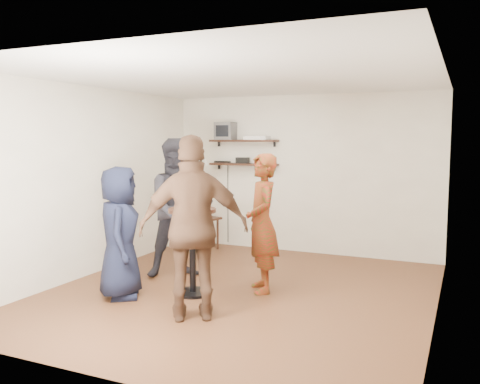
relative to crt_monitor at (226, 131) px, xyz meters
The scene contains 18 objects.
room 2.82m from the crt_monitor, 60.69° to the right, with size 4.58×5.08×2.68m.
shelf_upper 0.37m from the crt_monitor, ahead, with size 1.20×0.25×0.04m, color black.
shelf_lower 0.66m from the crt_monitor, ahead, with size 1.20×0.25×0.04m, color black.
crt_monitor is the anchor object (origin of this frame).
dvd_deck 0.59m from the crt_monitor, ahead, with size 0.40×0.24×0.06m, color silver.
radio 0.59m from the crt_monitor, ahead, with size 0.22×0.10×0.10m, color black.
power_strip 0.55m from the crt_monitor, 152.61° to the left, with size 0.30×0.05×0.03m, color black.
side_table 1.63m from the crt_monitor, 115.17° to the right, with size 0.58×0.58×0.56m.
vase_lilies 1.22m from the crt_monitor, 115.23° to the right, with size 0.20×0.21×1.09m.
drinks_table 3.10m from the crt_monitor, 72.64° to the right, with size 0.58×0.58×1.05m.
wine_glass_fl 2.91m from the crt_monitor, 74.16° to the right, with size 0.07×0.07×0.21m.
wine_glass_fr 2.95m from the crt_monitor, 71.58° to the right, with size 0.07×0.07×0.22m.
wine_glass_bl 2.85m from the crt_monitor, 72.68° to the right, with size 0.06×0.06×0.19m.
wine_glass_br 2.91m from the crt_monitor, 72.02° to the right, with size 0.06×0.06×0.19m.
person_plaid 2.93m from the crt_monitor, 54.78° to the right, with size 0.62×0.41×1.71m, color red.
person_dark 2.30m from the crt_monitor, 82.42° to the right, with size 0.92×0.72×1.89m, color black.
person_navy 3.36m from the crt_monitor, 88.01° to the right, with size 0.76×0.50×1.57m, color black.
person_brown 3.78m from the crt_monitor, 69.50° to the right, with size 1.13×0.47×1.93m, color #4C3020.
Camera 1 is at (2.49, -5.55, 1.88)m, focal length 38.00 mm.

